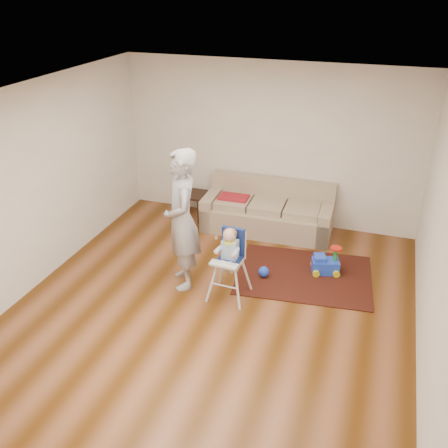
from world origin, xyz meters
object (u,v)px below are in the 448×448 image
(sofa, at_px, (268,208))
(side_table, at_px, (193,205))
(high_chair, at_px, (230,264))
(ride_on_toy, at_px, (326,260))
(toy_ball, at_px, (264,272))
(adult, at_px, (182,220))

(sofa, height_order, side_table, sofa)
(high_chair, bearing_deg, ride_on_toy, 43.97)
(high_chair, bearing_deg, sofa, 92.89)
(ride_on_toy, distance_m, high_chair, 1.52)
(toy_ball, distance_m, high_chair, 0.78)
(adult, bearing_deg, toy_ball, 86.89)
(side_table, distance_m, adult, 2.24)
(sofa, xyz_separation_m, toy_ball, (0.32, -1.44, -0.32))
(sofa, bearing_deg, ride_on_toy, -44.38)
(sofa, bearing_deg, side_table, 175.29)
(toy_ball, height_order, adult, adult)
(high_chair, height_order, adult, adult)
(side_table, bearing_deg, sofa, -3.03)
(ride_on_toy, bearing_deg, toy_ball, -170.33)
(sofa, xyz_separation_m, side_table, (-1.37, 0.07, -0.18))
(toy_ball, height_order, high_chair, high_chair)
(sofa, bearing_deg, high_chair, -91.63)
(toy_ball, bearing_deg, adult, -154.32)
(side_table, bearing_deg, toy_ball, -41.82)
(high_chair, bearing_deg, adult, 174.39)
(side_table, xyz_separation_m, adult, (0.67, -2.00, 0.75))
(side_table, relative_size, high_chair, 0.45)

